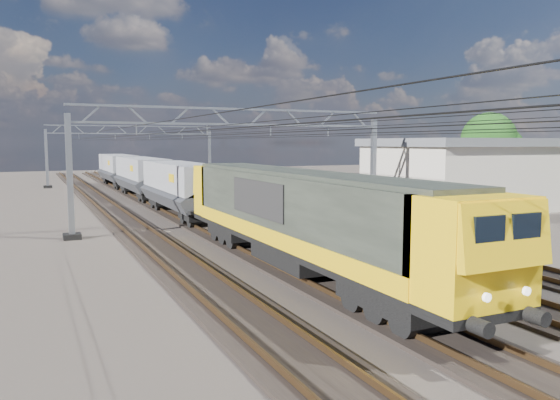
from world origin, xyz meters
name	(u,v)px	position (x,y,z in m)	size (l,w,h in m)	color
ground	(267,238)	(0.00, 0.00, 0.00)	(160.00, 160.00, 0.00)	black
track_outer_west	(155,245)	(-6.00, 0.00, 0.07)	(2.60, 140.00, 0.30)	black
track_loco	(232,239)	(-2.00, 0.00, 0.07)	(2.60, 140.00, 0.30)	black
track_inner_east	(300,234)	(2.00, 0.00, 0.07)	(2.60, 140.00, 0.30)	black
track_outer_east	(362,229)	(6.00, 0.00, 0.07)	(2.60, 140.00, 0.30)	black
catenary_gantry_mid	(240,163)	(0.00, 4.00, 3.91)	(19.90, 0.90, 7.11)	#90969D
catenary_gantry_far	(133,153)	(0.00, 40.00, 3.91)	(19.90, 0.90, 7.11)	#90969D
overhead_wires	(218,132)	(0.00, 8.00, 5.75)	(12.03, 140.00, 0.53)	black
locomotive	(299,214)	(-2.00, -7.70, 2.33)	(2.76, 21.10, 3.62)	black
hopper_wagon_lead	(182,185)	(-2.00, 10.00, 2.23)	(3.38, 13.00, 3.25)	black
hopper_wagon_mid	(142,174)	(-2.00, 24.20, 2.23)	(3.38, 13.00, 3.25)	black
hopper_wagon_third	(118,168)	(-2.00, 38.40, 2.23)	(3.38, 13.00, 3.25)	black
industrial_shed	(489,172)	(22.00, 6.00, 2.73)	(18.60, 10.60, 5.40)	beige
tree_far	(493,142)	(30.32, 13.79, 5.14)	(5.81, 5.41, 8.07)	#3E301C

